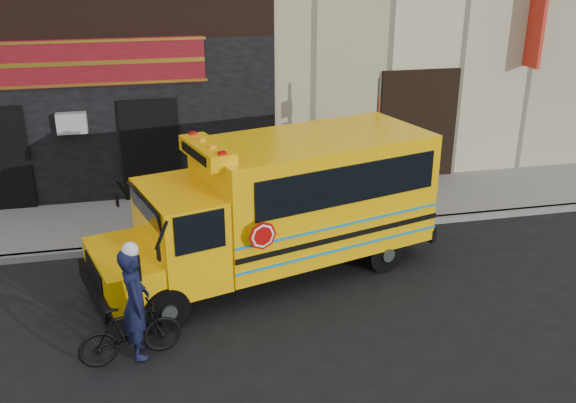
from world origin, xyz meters
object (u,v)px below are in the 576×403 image
(sign_pole, at_px, (376,144))
(bicycle, at_px, (130,332))
(school_bus, at_px, (285,202))
(cyclist, at_px, (136,305))

(sign_pole, bearing_deg, bicycle, -140.81)
(sign_pole, relative_size, bicycle, 2.07)
(school_bus, xyz_separation_m, sign_pole, (2.68, 2.22, 0.37))
(bicycle, xyz_separation_m, cyclist, (0.12, 0.06, 0.44))
(bicycle, height_order, cyclist, cyclist)
(sign_pole, height_order, bicycle, sign_pole)
(school_bus, xyz_separation_m, bicycle, (-3.05, -2.46, -1.01))
(school_bus, distance_m, bicycle, 4.05)
(sign_pole, bearing_deg, school_bus, -140.38)
(school_bus, bearing_deg, bicycle, -141.19)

